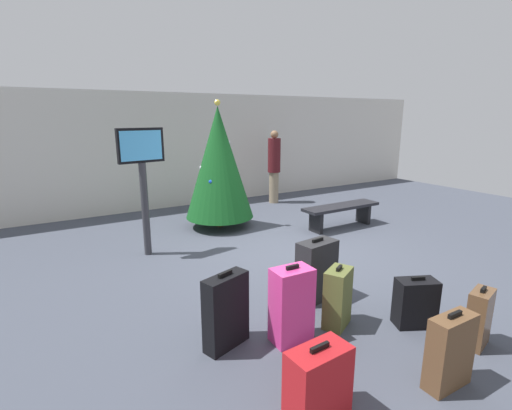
# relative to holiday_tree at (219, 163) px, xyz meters

# --- Properties ---
(ground_plane) EXTENTS (16.00, 16.00, 0.00)m
(ground_plane) POSITION_rel_holiday_tree_xyz_m (0.41, -2.06, -1.35)
(ground_plane) COLOR #424754
(back_wall) EXTENTS (16.00, 0.20, 2.84)m
(back_wall) POSITION_rel_holiday_tree_xyz_m (0.41, 2.30, 0.07)
(back_wall) COLOR beige
(back_wall) RESTS_ON ground_plane
(holiday_tree) EXTENTS (1.40, 1.40, 2.60)m
(holiday_tree) POSITION_rel_holiday_tree_xyz_m (0.00, 0.00, 0.00)
(holiday_tree) COLOR #4C3319
(holiday_tree) RESTS_ON ground_plane
(flight_info_kiosk) EXTENTS (0.76, 0.20, 2.10)m
(flight_info_kiosk) POSITION_rel_holiday_tree_xyz_m (-1.75, -0.83, 0.08)
(flight_info_kiosk) COLOR #333338
(flight_info_kiosk) RESTS_ON ground_plane
(waiting_bench) EXTENTS (1.78, 0.44, 0.48)m
(waiting_bench) POSITION_rel_holiday_tree_xyz_m (2.14, -1.36, -0.98)
(waiting_bench) COLOR black
(waiting_bench) RESTS_ON ground_plane
(traveller_0) EXTENTS (0.47, 0.47, 1.92)m
(traveller_0) POSITION_rel_holiday_tree_xyz_m (2.22, 1.28, -0.33)
(traveller_0) COLOR gray
(traveller_0) RESTS_ON ground_plane
(suitcase_0) EXTENTS (0.42, 0.28, 0.84)m
(suitcase_0) POSITION_rel_holiday_tree_xyz_m (-1.15, -4.09, -0.95)
(suitcase_0) COLOR #E5388C
(suitcase_0) RESTS_ON ground_plane
(suitcase_1) EXTENTS (0.45, 0.19, 0.70)m
(suitcase_1) POSITION_rel_holiday_tree_xyz_m (-0.40, -5.33, -1.02)
(suitcase_1) COLOR brown
(suitcase_1) RESTS_ON ground_plane
(suitcase_2) EXTENTS (0.54, 0.34, 0.81)m
(suitcase_2) POSITION_rel_holiday_tree_xyz_m (-0.34, -3.52, -0.96)
(suitcase_2) COLOR #232326
(suitcase_2) RESTS_ON ground_plane
(suitcase_3) EXTENTS (0.49, 0.40, 0.58)m
(suitcase_3) POSITION_rel_holiday_tree_xyz_m (0.20, -4.57, -1.08)
(suitcase_3) COLOR black
(suitcase_3) RESTS_ON ground_plane
(suitcase_4) EXTENTS (0.51, 0.29, 0.63)m
(suitcase_4) POSITION_rel_holiday_tree_xyz_m (-1.58, -5.02, -1.05)
(suitcase_4) COLOR #B2191E
(suitcase_4) RESTS_ON ground_plane
(suitcase_5) EXTENTS (0.42, 0.36, 0.71)m
(suitcase_5) POSITION_rel_holiday_tree_xyz_m (-0.55, -4.12, -1.02)
(suitcase_5) COLOR #59602D
(suitcase_5) RESTS_ON ground_plane
(suitcase_6) EXTENTS (0.36, 0.25, 0.64)m
(suitcase_6) POSITION_rel_holiday_tree_xyz_m (0.41, -5.14, -1.05)
(suitcase_6) COLOR brown
(suitcase_6) RESTS_ON ground_plane
(suitcase_7) EXTENTS (0.52, 0.32, 0.81)m
(suitcase_7) POSITION_rel_holiday_tree_xyz_m (-1.77, -3.83, -0.96)
(suitcase_7) COLOR black
(suitcase_7) RESTS_ON ground_plane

